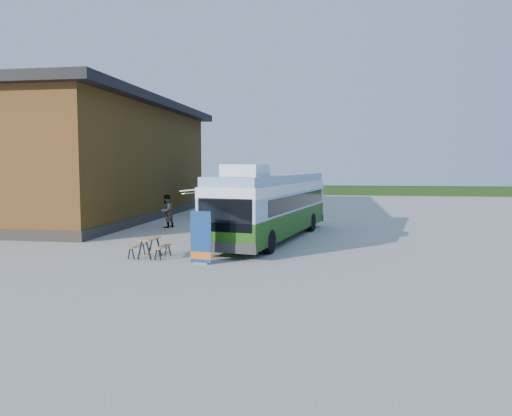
% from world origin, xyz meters
% --- Properties ---
extents(ground, '(100.00, 100.00, 0.00)m').
position_xyz_m(ground, '(0.00, 0.00, 0.00)').
color(ground, '#BCB7AD').
rests_on(ground, ground).
extents(barn, '(9.60, 21.20, 7.50)m').
position_xyz_m(barn, '(-10.50, 10.00, 3.59)').
color(barn, brown).
rests_on(barn, ground).
extents(hedge, '(40.00, 3.00, 1.00)m').
position_xyz_m(hedge, '(8.00, 38.00, 0.50)').
color(hedge, '#264419').
rests_on(hedge, ground).
extents(bus, '(4.38, 11.44, 3.44)m').
position_xyz_m(bus, '(1.71, 2.32, 1.64)').
color(bus, '#2C5E0F').
rests_on(bus, ground).
extents(awning, '(2.89, 4.00, 0.48)m').
position_xyz_m(awning, '(-0.72, 2.58, 2.51)').
color(awning, white).
rests_on(awning, ground).
extents(banner, '(0.79, 0.28, 1.84)m').
position_xyz_m(banner, '(0.02, -3.81, 0.75)').
color(banner, navy).
rests_on(banner, ground).
extents(picnic_table, '(1.32, 1.18, 0.72)m').
position_xyz_m(picnic_table, '(-2.17, -2.94, 0.54)').
color(picnic_table, tan).
rests_on(picnic_table, ground).
extents(person_a, '(0.77, 0.85, 1.95)m').
position_xyz_m(person_a, '(-3.08, 10.02, 0.98)').
color(person_a, '#999999').
rests_on(person_a, ground).
extents(person_b, '(0.94, 1.06, 1.81)m').
position_xyz_m(person_b, '(-4.51, 5.61, 0.90)').
color(person_b, '#999999').
rests_on(person_b, ground).
extents(slurry_tanker, '(3.29, 5.99, 2.32)m').
position_xyz_m(slurry_tanker, '(-2.92, 13.83, 1.34)').
color(slurry_tanker, '#167B26').
rests_on(slurry_tanker, ground).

